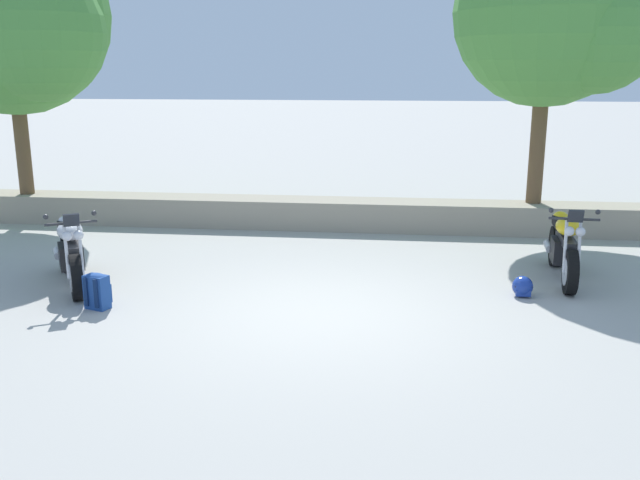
# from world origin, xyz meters

# --- Properties ---
(ground_plane) EXTENTS (120.00, 120.00, 0.00)m
(ground_plane) POSITION_xyz_m (0.00, 0.00, 0.00)
(ground_plane) COLOR #A3A099
(stone_wall) EXTENTS (36.00, 0.80, 0.55)m
(stone_wall) POSITION_xyz_m (0.00, 4.80, 0.28)
(stone_wall) COLOR gray
(stone_wall) RESTS_ON ground
(motorcycle_silver_near_left) EXTENTS (1.21, 1.86, 1.18)m
(motorcycle_silver_near_left) POSITION_xyz_m (-3.63, 0.75, 0.49)
(motorcycle_silver_near_left) COLOR black
(motorcycle_silver_near_left) RESTS_ON ground
(motorcycle_yellow_centre) EXTENTS (0.67, 2.07, 1.18)m
(motorcycle_yellow_centre) POSITION_xyz_m (3.34, 1.86, 0.49)
(motorcycle_yellow_centre) COLOR black
(motorcycle_yellow_centre) RESTS_ON ground
(rider_backpack) EXTENTS (0.34, 0.32, 0.47)m
(rider_backpack) POSITION_xyz_m (-2.86, -0.15, 0.24)
(rider_backpack) COLOR navy
(rider_backpack) RESTS_ON ground
(rider_helmet) EXTENTS (0.28, 0.28, 0.28)m
(rider_helmet) POSITION_xyz_m (2.63, 0.97, 0.14)
(rider_helmet) COLOR navy
(rider_helmet) RESTS_ON ground
(leafy_tree_far_left) EXTENTS (3.96, 3.78, 5.33)m
(leafy_tree_far_left) POSITION_xyz_m (-6.32, 4.65, 3.91)
(leafy_tree_far_left) COLOR brown
(leafy_tree_far_left) RESTS_ON stone_wall
(leafy_tree_mid_left) EXTENTS (3.47, 3.30, 5.06)m
(leafy_tree_mid_left) POSITION_xyz_m (3.61, 4.85, 3.88)
(leafy_tree_mid_left) COLOR brown
(leafy_tree_mid_left) RESTS_ON stone_wall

